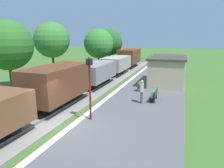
{
  "coord_description": "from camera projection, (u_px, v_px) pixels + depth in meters",
  "views": [
    {
      "loc": [
        5.9,
        -9.03,
        5.01
      ],
      "look_at": [
        1.1,
        4.57,
        1.63
      ],
      "focal_mm": 32.88,
      "sensor_mm": 36.0,
      "label": 1
    }
  ],
  "objects": [
    {
      "name": "potted_planter",
      "position": [
        140.0,
        86.0,
        18.02
      ],
      "size": [
        0.64,
        0.64,
        0.92
      ],
      "color": "brown",
      "rests_on": "platform_slab"
    },
    {
      "name": "tree_field_left",
      "position": [
        99.0,
        43.0,
        29.62
      ],
      "size": [
        4.26,
        4.26,
        6.09
      ],
      "color": "#4C3823",
      "rests_on": "ground"
    },
    {
      "name": "platform_slab",
      "position": [
        121.0,
        136.0,
        10.28
      ],
      "size": [
        6.0,
        60.0,
        0.25
      ],
      "primitive_type": "cube",
      "color": "#565659",
      "rests_on": "ground"
    },
    {
      "name": "tree_field_distant",
      "position": [
        109.0,
        43.0,
        35.61
      ],
      "size": [
        4.67,
        4.67,
        6.22
      ],
      "color": "#4C3823",
      "rests_on": "ground"
    },
    {
      "name": "platform_edge_stripe",
      "position": [
        72.0,
        126.0,
        11.15
      ],
      "size": [
        0.36,
        60.0,
        0.01
      ],
      "primitive_type": "cube",
      "color": "silver",
      "rests_on": "platform_slab"
    },
    {
      "name": "bench_near_hut",
      "position": [
        155.0,
        95.0,
        15.33
      ],
      "size": [
        0.42,
        1.5,
        0.91
      ],
      "color": "#1E4C2D",
      "rests_on": "platform_slab"
    },
    {
      "name": "tree_trackside_mid",
      "position": [
        8.0,
        45.0,
        18.33
      ],
      "size": [
        4.51,
        4.51,
        6.46
      ],
      "color": "#4C3823",
      "rests_on": "ground"
    },
    {
      "name": "person_waiting",
      "position": [
        142.0,
        91.0,
        14.73
      ],
      "size": [
        0.34,
        0.44,
        1.71
      ],
      "rotation": [
        0.0,
        0.0,
        3.45
      ],
      "color": "#474C66",
      "rests_on": "platform_slab"
    },
    {
      "name": "freight_train",
      "position": [
        97.0,
        71.0,
        20.87
      ],
      "size": [
        2.5,
        32.6,
        2.72
      ],
      "color": "brown",
      "rests_on": "rail_near"
    },
    {
      "name": "station_hut",
      "position": [
        168.0,
        70.0,
        20.61
      ],
      "size": [
        3.5,
        5.8,
        2.78
      ],
      "color": "tan",
      "rests_on": "platform_slab"
    },
    {
      "name": "ground_plane",
      "position": [
        66.0,
        129.0,
        11.34
      ],
      "size": [
        160.0,
        160.0,
        0.0
      ],
      "primitive_type": "plane",
      "color": "#3D6628"
    },
    {
      "name": "tree_trackside_far",
      "position": [
        52.0,
        40.0,
        25.98
      ],
      "size": [
        4.52,
        4.52,
        6.78
      ],
      "color": "#4C3823",
      "rests_on": "ground"
    },
    {
      "name": "rail_far",
      "position": [
        21.0,
        118.0,
        12.31
      ],
      "size": [
        0.07,
        60.0,
        0.14
      ],
      "primitive_type": "cube",
      "color": "slate",
      "rests_on": "track_ballast"
    },
    {
      "name": "rail_near",
      "position": [
        40.0,
        122.0,
        11.84
      ],
      "size": [
        0.07,
        60.0,
        0.14
      ],
      "primitive_type": "cube",
      "color": "slate",
      "rests_on": "track_ballast"
    },
    {
      "name": "lamp_post_near",
      "position": [
        90.0,
        77.0,
        11.41
      ],
      "size": [
        0.28,
        0.28,
        3.7
      ],
      "color": "#591414",
      "rests_on": "platform_slab"
    },
    {
      "name": "track_ballast",
      "position": [
        30.0,
        122.0,
        12.11
      ],
      "size": [
        3.8,
        60.0,
        0.12
      ],
      "primitive_type": "cube",
      "color": "gray",
      "rests_on": "ground"
    }
  ]
}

